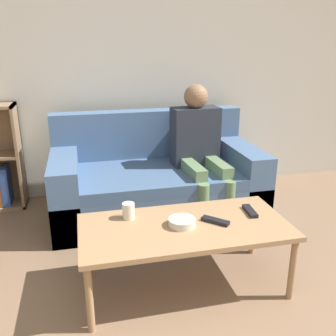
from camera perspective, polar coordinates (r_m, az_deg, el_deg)
name	(u,v)px	position (r m, az deg, el deg)	size (l,w,h in m)	color
wall_back	(133,58)	(3.66, -5.34, 16.37)	(12.00, 0.06, 2.60)	beige
couch	(156,181)	(3.31, -1.80, -1.95)	(1.75, 0.94, 0.85)	#4C6B93
coffee_table	(185,230)	(2.25, 2.57, -9.47)	(1.24, 0.60, 0.42)	#A87F56
person_adult	(198,142)	(3.20, 4.64, 4.03)	(0.41, 0.66, 1.11)	#66845B
cup_near	(128,211)	(2.30, -6.04, -6.50)	(0.08, 0.08, 0.10)	silver
tv_remote_0	(215,221)	(2.27, 7.23, -8.00)	(0.15, 0.15, 0.02)	black
tv_remote_1	(250,211)	(2.43, 12.39, -6.42)	(0.06, 0.17, 0.02)	black
snack_bowl	(182,222)	(2.22, 2.13, -8.25)	(0.16, 0.16, 0.05)	beige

